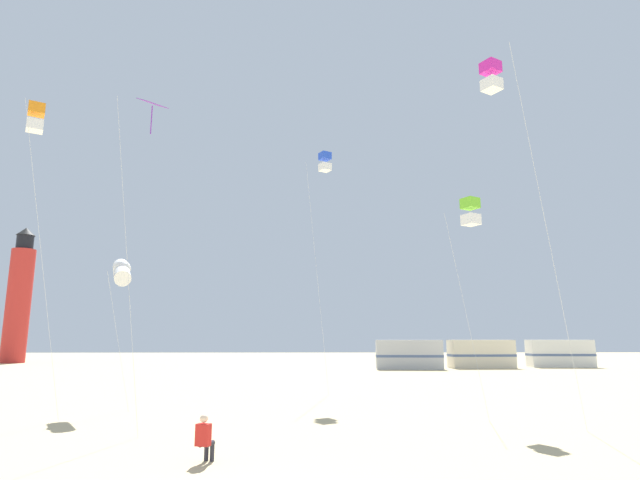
% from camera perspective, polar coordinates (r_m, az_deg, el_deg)
% --- Properties ---
extents(kite_flyer_standing, '(0.44, 0.56, 1.16)m').
position_cam_1_polar(kite_flyer_standing, '(13.83, -12.64, -20.52)').
color(kite_flyer_standing, red).
rests_on(kite_flyer_standing, ground).
extents(kite_box_lime, '(1.50, 1.50, 8.74)m').
position_cam_1_polar(kite_box_lime, '(22.32, 16.33, 3.00)').
color(kite_box_lime, silver).
rests_on(kite_box_lime, ground).
extents(kite_box_orange, '(2.17, 2.29, 12.24)m').
position_cam_1_polar(kite_box_orange, '(23.98, -28.97, 11.71)').
color(kite_box_orange, silver).
rests_on(kite_box_orange, ground).
extents(kite_box_magenta, '(2.72, 2.72, 13.23)m').
position_cam_1_polar(kite_box_magenta, '(21.21, 18.45, 16.75)').
color(kite_box_magenta, silver).
rests_on(kite_box_magenta, ground).
extents(kite_box_blue, '(1.57, 1.57, 14.02)m').
position_cam_1_polar(kite_box_blue, '(31.36, 0.54, 8.59)').
color(kite_box_blue, silver).
rests_on(kite_box_blue, ground).
extents(kite_diamond_violet, '(1.70, 1.70, 11.71)m').
position_cam_1_polar(kite_diamond_violet, '(20.28, -18.28, 12.87)').
color(kite_diamond_violet, silver).
rests_on(kite_diamond_violet, ground).
extents(kite_tube_white, '(1.64, 2.57, 6.63)m').
position_cam_1_polar(kite_tube_white, '(24.63, -21.11, -3.25)').
color(kite_tube_white, silver).
rests_on(kite_tube_white, ground).
extents(lighthouse_distant, '(2.80, 2.80, 16.80)m').
position_cam_1_polar(lighthouse_distant, '(74.40, -30.38, -5.59)').
color(lighthouse_distant, red).
rests_on(lighthouse_distant, ground).
extents(rv_van_silver, '(6.62, 2.89, 2.80)m').
position_cam_1_polar(rv_van_silver, '(52.54, 9.81, -12.39)').
color(rv_van_silver, '#B7BABF').
rests_on(rv_van_silver, ground).
extents(rv_van_cream, '(6.54, 2.64, 2.80)m').
position_cam_1_polar(rv_van_cream, '(56.03, 17.41, -11.96)').
color(rv_van_cream, beige).
rests_on(rv_van_cream, ground).
extents(rv_van_white, '(6.58, 2.77, 2.80)m').
position_cam_1_polar(rv_van_white, '(60.76, 25.03, -11.32)').
color(rv_van_white, white).
rests_on(rv_van_white, ground).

